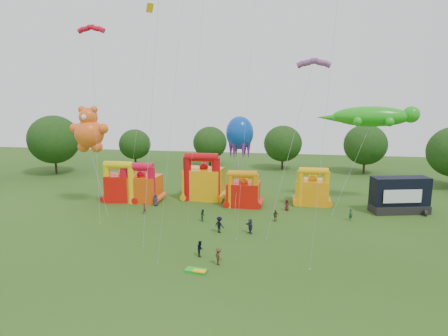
% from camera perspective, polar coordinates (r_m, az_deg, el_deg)
% --- Properties ---
extents(ground, '(160.00, 160.00, 0.00)m').
position_cam_1_polar(ground, '(35.99, -7.58, -16.64)').
color(ground, '#254A14').
rests_on(ground, ground).
extents(tree_ring, '(125.57, 127.69, 12.07)m').
position_cam_1_polar(tree_ring, '(34.52, -9.45, -6.66)').
color(tree_ring, '#352314').
rests_on(tree_ring, ground).
extents(bouncy_castle_0, '(5.64, 4.81, 6.42)m').
position_cam_1_polar(bouncy_castle_0, '(63.66, -14.26, -2.41)').
color(bouncy_castle_0, red).
rests_on(bouncy_castle_0, ground).
extents(bouncy_castle_1, '(5.62, 4.59, 6.26)m').
position_cam_1_polar(bouncy_castle_1, '(62.80, -11.75, -2.54)').
color(bouncy_castle_1, '#EC4E0C').
rests_on(bouncy_castle_1, ground).
extents(bouncy_castle_2, '(6.07, 5.02, 7.54)m').
position_cam_1_polar(bouncy_castle_2, '(62.76, -2.94, -1.90)').
color(bouncy_castle_2, '#FDA90D').
rests_on(bouncy_castle_2, ground).
extents(bouncy_castle_3, '(4.73, 3.82, 5.56)m').
position_cam_1_polar(bouncy_castle_3, '(58.93, 2.78, -3.44)').
color(bouncy_castle_3, red).
rests_on(bouncy_castle_3, ground).
extents(bouncy_castle_4, '(4.98, 4.10, 5.83)m').
position_cam_1_polar(bouncy_castle_4, '(61.14, 12.51, -3.07)').
color(bouncy_castle_4, orange).
rests_on(bouncy_castle_4, ground).
extents(stage_trailer, '(8.29, 4.76, 5.06)m').
position_cam_1_polar(stage_trailer, '(60.90, 23.81, -3.59)').
color(stage_trailer, black).
rests_on(stage_trailer, ground).
extents(teddy_bear_kite, '(7.22, 6.38, 14.78)m').
position_cam_1_polar(teddy_bear_kite, '(59.85, -17.96, 0.92)').
color(teddy_bear_kite, '#FA5F1B').
rests_on(teddy_bear_kite, ground).
extents(gecko_kite, '(14.66, 10.36, 14.72)m').
position_cam_1_polar(gecko_kite, '(60.38, 18.37, 1.54)').
color(gecko_kite, green).
rests_on(gecko_kite, ground).
extents(octopus_kite, '(4.16, 8.71, 13.17)m').
position_cam_1_polar(octopus_kite, '(60.07, 2.20, 3.63)').
color(octopus_kite, '#0B41B2').
rests_on(octopus_kite, ground).
extents(parafoil_kites, '(33.65, 15.02, 29.86)m').
position_cam_1_polar(parafoil_kites, '(49.95, -8.03, 5.46)').
color(parafoil_kites, red).
rests_on(parafoil_kites, ground).
extents(diamond_kites, '(25.18, 18.76, 40.23)m').
position_cam_1_polar(diamond_kites, '(45.63, -1.64, 10.77)').
color(diamond_kites, red).
rests_on(diamond_kites, ground).
extents(folded_kite_bundle, '(2.13, 1.34, 0.31)m').
position_cam_1_polar(folded_kite_bundle, '(38.52, -3.97, -14.43)').
color(folded_kite_bundle, green).
rests_on(folded_kite_bundle, ground).
extents(spectator_0, '(0.91, 0.63, 1.78)m').
position_cam_1_polar(spectator_0, '(60.11, -9.74, -4.52)').
color(spectator_0, '#2C2B48').
rests_on(spectator_0, ground).
extents(spectator_1, '(0.56, 0.66, 1.53)m').
position_cam_1_polar(spectator_1, '(56.50, -11.26, -5.69)').
color(spectator_1, maroon).
rests_on(spectator_1, ground).
extents(spectator_2, '(0.84, 0.94, 1.58)m').
position_cam_1_polar(spectator_2, '(52.48, -3.02, -6.73)').
color(spectator_2, '#1A4120').
rests_on(spectator_2, ground).
extents(spectator_3, '(1.47, 1.27, 1.98)m').
position_cam_1_polar(spectator_3, '(48.14, -0.66, -8.09)').
color(spectator_3, black).
rests_on(spectator_3, ground).
extents(spectator_4, '(0.98, 0.74, 1.55)m').
position_cam_1_polar(spectator_4, '(52.70, 7.36, -6.75)').
color(spectator_4, '#412E1A').
rests_on(spectator_4, ground).
extents(spectator_5, '(1.34, 1.71, 1.81)m').
position_cam_1_polar(spectator_5, '(47.95, 3.75, -8.30)').
color(spectator_5, '#2C2B48').
rests_on(spectator_5, ground).
extents(spectator_6, '(0.89, 0.71, 1.60)m').
position_cam_1_polar(spectator_6, '(57.67, 8.96, -5.24)').
color(spectator_6, '#4E161C').
rests_on(spectator_6, ground).
extents(spectator_7, '(0.70, 0.64, 1.61)m').
position_cam_1_polar(spectator_7, '(55.11, 17.64, -6.37)').
color(spectator_7, '#1C4633').
rests_on(spectator_7, ground).
extents(spectator_8, '(0.82, 0.93, 1.62)m').
position_cam_1_polar(spectator_8, '(41.70, -3.41, -11.40)').
color(spectator_8, black).
rests_on(spectator_8, ground).
extents(spectator_9, '(1.21, 1.27, 1.73)m').
position_cam_1_polar(spectator_9, '(39.62, -0.77, -12.51)').
color(spectator_9, '#47331C').
rests_on(spectator_9, ground).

